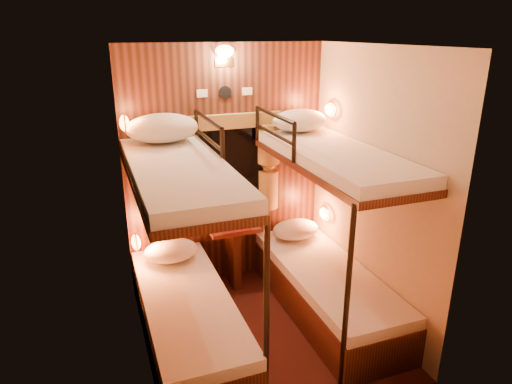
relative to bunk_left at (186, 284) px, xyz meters
name	(u,v)px	position (x,y,z in m)	size (l,w,h in m)	color
floor	(263,330)	(0.65, -0.07, -0.56)	(2.10, 2.10, 0.00)	#36140E
ceiling	(265,45)	(0.65, -0.07, 1.84)	(2.10, 2.10, 0.00)	silver
wall_back	(226,168)	(0.65, 0.98, 0.64)	(2.40, 2.40, 0.00)	#C6B293
wall_front	(327,263)	(0.65, -1.12, 0.64)	(2.40, 2.40, 0.00)	#C6B293
wall_left	(135,220)	(-0.35, -0.07, 0.64)	(2.40, 2.40, 0.00)	#C6B293
wall_right	(371,189)	(1.65, -0.07, 0.64)	(2.40, 2.40, 0.00)	#C6B293
back_panel	(226,168)	(0.65, 0.97, 0.64)	(2.00, 0.03, 2.40)	black
bunk_left	(186,284)	(0.00, 0.00, 0.00)	(0.72, 1.90, 1.82)	black
bunk_right	(327,258)	(1.30, 0.00, 0.00)	(0.72, 1.90, 1.82)	black
window	(227,171)	(0.65, 0.94, 0.62)	(1.00, 0.12, 0.79)	black
curtains	(228,164)	(0.65, 0.90, 0.71)	(1.10, 0.22, 1.00)	olive
back_fixtures	(225,60)	(0.65, 0.93, 1.69)	(0.54, 0.09, 0.48)	black
reading_lamps	(236,174)	(0.65, 0.63, 0.68)	(2.00, 0.20, 1.25)	orange
table	(233,247)	(0.65, 0.78, -0.14)	(0.50, 0.34, 0.66)	maroon
bottle_left	(231,219)	(0.62, 0.75, 0.19)	(0.06, 0.06, 0.22)	#99BFE5
bottle_right	(245,216)	(0.77, 0.73, 0.21)	(0.08, 0.08, 0.27)	#99BFE5
sachet_a	(253,223)	(0.86, 0.76, 0.09)	(0.09, 0.07, 0.01)	silver
sachet_b	(250,223)	(0.83, 0.79, 0.09)	(0.07, 0.05, 0.01)	silver
pillow_lower_left	(171,251)	(0.00, 0.64, 0.00)	(0.50, 0.36, 0.20)	silver
pillow_lower_right	(296,229)	(1.30, 0.68, 0.00)	(0.49, 0.35, 0.19)	silver
pillow_upper_left	(162,128)	(0.00, 0.67, 1.15)	(0.63, 0.45, 0.25)	silver
pillow_upper_right	(300,120)	(1.30, 0.67, 1.13)	(0.53, 0.38, 0.21)	silver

